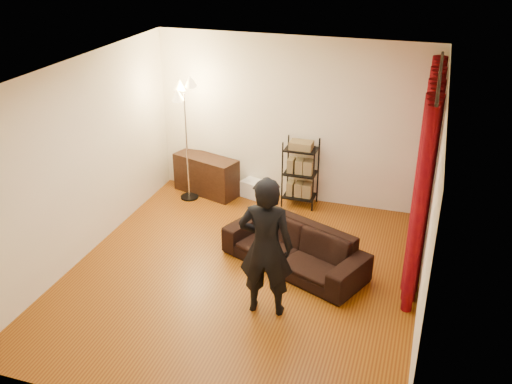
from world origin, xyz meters
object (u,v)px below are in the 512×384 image
(sofa, at_px, (294,248))
(person, at_px, (266,247))
(wire_shelf, at_px, (300,173))
(media_cabinet, at_px, (206,175))
(storage_boxes, at_px, (253,189))
(floor_lamp, at_px, (187,142))

(sofa, height_order, person, person)
(wire_shelf, bearing_deg, person, -73.50)
(wire_shelf, bearing_deg, media_cabinet, -167.51)
(storage_boxes, distance_m, wire_shelf, 0.92)
(person, distance_m, media_cabinet, 3.46)
(wire_shelf, distance_m, floor_lamp, 1.91)
(sofa, xyz_separation_m, floor_lamp, (-2.21, 1.52, 0.72))
(person, height_order, wire_shelf, person)
(wire_shelf, height_order, floor_lamp, floor_lamp)
(media_cabinet, relative_size, storage_boxes, 3.21)
(sofa, height_order, storage_boxes, sofa)
(sofa, bearing_deg, floor_lamp, 168.80)
(storage_boxes, xyz_separation_m, wire_shelf, (0.82, -0.03, 0.42))
(media_cabinet, bearing_deg, person, -38.46)
(floor_lamp, bearing_deg, sofa, -34.53)
(floor_lamp, bearing_deg, wire_shelf, 10.36)
(sofa, distance_m, floor_lamp, 2.78)
(storage_boxes, relative_size, floor_lamp, 0.17)
(storage_boxes, distance_m, floor_lamp, 1.38)
(media_cabinet, relative_size, wire_shelf, 1.00)
(person, distance_m, floor_lamp, 3.32)
(sofa, relative_size, media_cabinet, 1.76)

